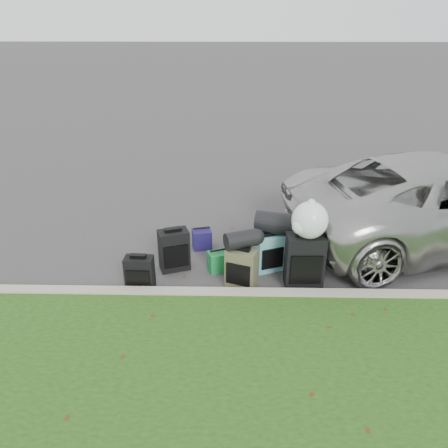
{
  "coord_description": "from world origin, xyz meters",
  "views": [
    {
      "loc": [
        0.02,
        -5.79,
        3.43
      ],
      "look_at": [
        -0.1,
        0.2,
        0.55
      ],
      "focal_mm": 35.0,
      "sensor_mm": 36.0,
      "label": 1
    }
  ],
  "objects_px": {
    "suitcase_large_black_left": "(174,250)",
    "suitcase_large_black_right": "(304,261)",
    "suv": "(448,201)",
    "tote_green": "(218,262)",
    "suitcase_teal": "(269,253)",
    "tote_navy": "(202,239)",
    "suitcase_olive": "(242,268)",
    "suitcase_small_black": "(140,273)"
  },
  "relations": [
    {
      "from": "suv",
      "to": "tote_navy",
      "type": "distance_m",
      "value": 4.03
    },
    {
      "from": "suitcase_teal",
      "to": "suitcase_large_black_right",
      "type": "bearing_deg",
      "value": -62.17
    },
    {
      "from": "suv",
      "to": "suitcase_large_black_left",
      "type": "bearing_deg",
      "value": 90.43
    },
    {
      "from": "suv",
      "to": "suitcase_olive",
      "type": "xyz_separation_m",
      "value": [
        -3.35,
        -1.42,
        -0.44
      ]
    },
    {
      "from": "suitcase_large_black_right",
      "to": "tote_green",
      "type": "distance_m",
      "value": 1.27
    },
    {
      "from": "suitcase_large_black_left",
      "to": "suitcase_large_black_right",
      "type": "height_order",
      "value": "suitcase_large_black_right"
    },
    {
      "from": "suv",
      "to": "suitcase_teal",
      "type": "height_order",
      "value": "suv"
    },
    {
      "from": "suv",
      "to": "suitcase_small_black",
      "type": "bearing_deg",
      "value": 95.32
    },
    {
      "from": "suitcase_large_black_left",
      "to": "suitcase_olive",
      "type": "xyz_separation_m",
      "value": [
        0.98,
        -0.43,
        -0.03
      ]
    },
    {
      "from": "suitcase_olive",
      "to": "suitcase_teal",
      "type": "relative_size",
      "value": 0.99
    },
    {
      "from": "suv",
      "to": "tote_green",
      "type": "distance_m",
      "value": 3.88
    },
    {
      "from": "suitcase_large_black_left",
      "to": "suitcase_large_black_right",
      "type": "relative_size",
      "value": 0.81
    },
    {
      "from": "suv",
      "to": "suitcase_small_black",
      "type": "xyz_separation_m",
      "value": [
        -4.75,
        -1.52,
        -0.48
      ]
    },
    {
      "from": "suitcase_large_black_right",
      "to": "tote_green",
      "type": "xyz_separation_m",
      "value": [
        -1.2,
        0.35,
        -0.23
      ]
    },
    {
      "from": "suitcase_large_black_left",
      "to": "suitcase_olive",
      "type": "relative_size",
      "value": 1.1
    },
    {
      "from": "suv",
      "to": "tote_green",
      "type": "bearing_deg",
      "value": 93.36
    },
    {
      "from": "suv",
      "to": "suitcase_large_black_left",
      "type": "height_order",
      "value": "suv"
    },
    {
      "from": "tote_green",
      "to": "suitcase_large_black_left",
      "type": "bearing_deg",
      "value": 154.57
    },
    {
      "from": "suitcase_teal",
      "to": "tote_navy",
      "type": "xyz_separation_m",
      "value": [
        -1.03,
        0.65,
        -0.13
      ]
    },
    {
      "from": "suitcase_olive",
      "to": "suitcase_large_black_right",
      "type": "bearing_deg",
      "value": 21.97
    },
    {
      "from": "tote_green",
      "to": "tote_navy",
      "type": "xyz_separation_m",
      "value": [
        -0.28,
        0.7,
        0.01
      ]
    },
    {
      "from": "suitcase_large_black_right",
      "to": "suitcase_teal",
      "type": "bearing_deg",
      "value": 137.21
    },
    {
      "from": "suitcase_large_black_left",
      "to": "suitcase_teal",
      "type": "xyz_separation_m",
      "value": [
        1.39,
        -0.0,
        -0.03
      ]
    },
    {
      "from": "suitcase_small_black",
      "to": "tote_navy",
      "type": "height_order",
      "value": "suitcase_small_black"
    },
    {
      "from": "suitcase_small_black",
      "to": "suitcase_olive",
      "type": "bearing_deg",
      "value": 6.14
    },
    {
      "from": "suitcase_olive",
      "to": "tote_navy",
      "type": "relative_size",
      "value": 1.78
    },
    {
      "from": "tote_green",
      "to": "suitcase_teal",
      "type": "bearing_deg",
      "value": -16.64
    },
    {
      "from": "suitcase_olive",
      "to": "tote_green",
      "type": "xyz_separation_m",
      "value": [
        -0.34,
        0.38,
        -0.13
      ]
    },
    {
      "from": "suitcase_teal",
      "to": "tote_navy",
      "type": "height_order",
      "value": "suitcase_teal"
    },
    {
      "from": "suv",
      "to": "suitcase_small_black",
      "type": "height_order",
      "value": "suv"
    },
    {
      "from": "tote_navy",
      "to": "suitcase_small_black",
      "type": "bearing_deg",
      "value": -136.73
    },
    {
      "from": "suitcase_small_black",
      "to": "suitcase_olive",
      "type": "distance_m",
      "value": 1.4
    },
    {
      "from": "suv",
      "to": "suitcase_teal",
      "type": "bearing_deg",
      "value": 96.16
    },
    {
      "from": "tote_green",
      "to": "suv",
      "type": "bearing_deg",
      "value": -4.86
    },
    {
      "from": "suitcase_teal",
      "to": "suitcase_large_black_left",
      "type": "bearing_deg",
      "value": 159.15
    },
    {
      "from": "suitcase_large_black_left",
      "to": "suitcase_teal",
      "type": "height_order",
      "value": "suitcase_large_black_left"
    },
    {
      "from": "suitcase_large_black_right",
      "to": "tote_green",
      "type": "relative_size",
      "value": 2.53
    },
    {
      "from": "suitcase_small_black",
      "to": "suitcase_large_black_left",
      "type": "relative_size",
      "value": 0.78
    },
    {
      "from": "suv",
      "to": "suitcase_large_black_right",
      "type": "height_order",
      "value": "suv"
    },
    {
      "from": "suitcase_large_black_left",
      "to": "tote_green",
      "type": "relative_size",
      "value": 2.04
    },
    {
      "from": "suv",
      "to": "tote_navy",
      "type": "bearing_deg",
      "value": 82.48
    },
    {
      "from": "suv",
      "to": "tote_navy",
      "type": "relative_size",
      "value": 16.35
    }
  ]
}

